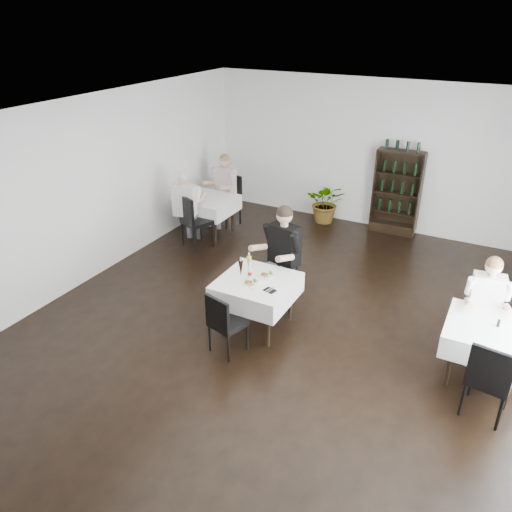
{
  "coord_description": "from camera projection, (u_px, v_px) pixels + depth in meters",
  "views": [
    {
      "loc": [
        2.53,
        -5.39,
        4.2
      ],
      "look_at": [
        -0.42,
        0.2,
        1.03
      ],
      "focal_mm": 35.0,
      "sensor_mm": 36.0,
      "label": 1
    }
  ],
  "objects": [
    {
      "name": "right_table",
      "position": [
        487.0,
        337.0,
        6.03
      ],
      "size": [
        0.98,
        0.98,
        0.77
      ],
      "color": "black",
      "rests_on": "ground"
    },
    {
      "name": "room_shell",
      "position": [
        277.0,
        237.0,
        6.53
      ],
      "size": [
        9.0,
        9.0,
        9.0
      ],
      "color": "black",
      "rests_on": "ground"
    },
    {
      "name": "pilsner_lager",
      "position": [
        249.0,
        265.0,
        7.11
      ],
      "size": [
        0.07,
        0.07,
        0.32
      ],
      "color": "gold",
      "rests_on": "main_table"
    },
    {
      "name": "diner_left_near",
      "position": [
        187.0,
        202.0,
        9.46
      ],
      "size": [
        0.63,
        0.66,
        1.52
      ],
      "color": "#44444C",
      "rests_on": "ground"
    },
    {
      "name": "coke_bottle",
      "position": [
        250.0,
        272.0,
        6.97
      ],
      "size": [
        0.06,
        0.06,
        0.25
      ],
      "color": "silver",
      "rests_on": "main_table"
    },
    {
      "name": "napkin_cutlery",
      "position": [
        270.0,
        290.0,
        6.71
      ],
      "size": [
        0.19,
        0.18,
        0.02
      ],
      "color": "black",
      "rests_on": "main_table"
    },
    {
      "name": "right_chair_far",
      "position": [
        501.0,
        315.0,
        6.68
      ],
      "size": [
        0.48,
        0.48,
        0.88
      ],
      "color": "black",
      "rests_on": "ground"
    },
    {
      "name": "left_chair_near",
      "position": [
        193.0,
        218.0,
        9.44
      ],
      "size": [
        0.64,
        0.64,
        1.06
      ],
      "color": "black",
      "rests_on": "ground"
    },
    {
      "name": "main_table",
      "position": [
        257.0,
        289.0,
        7.04
      ],
      "size": [
        1.03,
        1.03,
        0.77
      ],
      "color": "black",
      "rests_on": "ground"
    },
    {
      "name": "wine_shelf",
      "position": [
        397.0,
        193.0,
        9.98
      ],
      "size": [
        0.9,
        0.28,
        1.75
      ],
      "color": "black",
      "rests_on": "ground"
    },
    {
      "name": "potted_tree",
      "position": [
        326.0,
        202.0,
        10.66
      ],
      "size": [
        0.94,
        0.86,
        0.89
      ],
      "primitive_type": "imported",
      "rotation": [
        0.0,
        0.0,
        0.23
      ],
      "color": "#295B1F",
      "rests_on": "ground"
    },
    {
      "name": "diner_right_far",
      "position": [
        486.0,
        301.0,
        6.36
      ],
      "size": [
        0.58,
        0.6,
        1.43
      ],
      "color": "#44444C",
      "rests_on": "ground"
    },
    {
      "name": "pilsner_dark",
      "position": [
        241.0,
        269.0,
        7.02
      ],
      "size": [
        0.07,
        0.07,
        0.3
      ],
      "color": "black",
      "rests_on": "main_table"
    },
    {
      "name": "main_chair_far",
      "position": [
        279.0,
        265.0,
        7.66
      ],
      "size": [
        0.53,
        0.54,
        1.13
      ],
      "color": "black",
      "rests_on": "ground"
    },
    {
      "name": "left_chair_far",
      "position": [
        229.0,
        196.0,
        10.55
      ],
      "size": [
        0.6,
        0.6,
        1.06
      ],
      "color": "black",
      "rests_on": "ground"
    },
    {
      "name": "left_table",
      "position": [
        209.0,
        205.0,
        10.02
      ],
      "size": [
        0.98,
        0.98,
        0.77
      ],
      "color": "black",
      "rests_on": "ground"
    },
    {
      "name": "plate_near",
      "position": [
        251.0,
        283.0,
        6.87
      ],
      "size": [
        0.23,
        0.23,
        0.07
      ],
      "color": "white",
      "rests_on": "main_table"
    },
    {
      "name": "diner_left_far",
      "position": [
        223.0,
        184.0,
        10.4
      ],
      "size": [
        0.62,
        0.65,
        1.51
      ],
      "color": "#44444C",
      "rests_on": "ground"
    },
    {
      "name": "diner_main",
      "position": [
        280.0,
        250.0,
        7.41
      ],
      "size": [
        0.68,
        0.72,
        1.64
      ],
      "color": "#44444C",
      "rests_on": "ground"
    },
    {
      "name": "right_chair_near",
      "position": [
        490.0,
        377.0,
        5.45
      ],
      "size": [
        0.52,
        0.52,
        1.0
      ],
      "color": "black",
      "rests_on": "ground"
    },
    {
      "name": "plate_far",
      "position": [
        267.0,
        275.0,
        7.08
      ],
      "size": [
        0.26,
        0.26,
        0.07
      ],
      "color": "white",
      "rests_on": "main_table"
    },
    {
      "name": "main_chair_near",
      "position": [
        224.0,
        321.0,
        6.53
      ],
      "size": [
        0.5,
        0.51,
        0.9
      ],
      "color": "black",
      "rests_on": "ground"
    },
    {
      "name": "pepper_mill",
      "position": [
        499.0,
        323.0,
        5.94
      ],
      "size": [
        0.04,
        0.04,
        0.09
      ],
      "primitive_type": "cylinder",
      "rotation": [
        0.0,
        0.0,
        0.1
      ],
      "color": "black",
      "rests_on": "right_table"
    }
  ]
}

